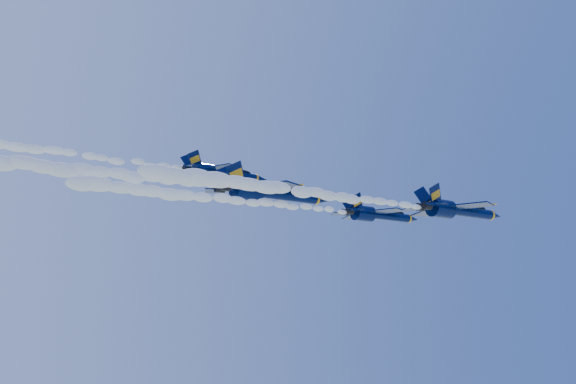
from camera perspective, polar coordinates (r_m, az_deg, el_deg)
jet_lead at (r=95.85m, az=14.81°, el=-1.56°), size 17.29×14.19×6.43m
smoke_trail_jet_lead at (r=77.16m, az=1.28°, el=0.03°), size 40.55×2.07×1.86m
jet_second at (r=98.99m, az=8.00°, el=-2.00°), size 15.19×12.46×5.64m
smoke_trail_jet_second at (r=83.41m, az=-5.69°, el=-0.60°), size 40.55×1.81×1.63m
jet_third at (r=91.72m, az=-1.62°, el=-0.03°), size 19.38×15.90×7.20m
smoke_trail_jet_third at (r=80.12m, az=-19.03°, el=1.92°), size 40.55×2.31×2.08m
jet_fourth at (r=98.67m, az=-6.01°, el=1.70°), size 14.91×12.23×5.54m
smoke_trail_jet_fourth at (r=89.38m, az=-21.21°, el=3.53°), size 40.55×1.78×1.60m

